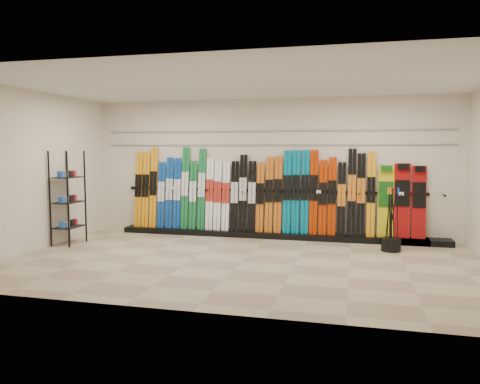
# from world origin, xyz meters

# --- Properties ---
(floor) EXTENTS (8.00, 8.00, 0.00)m
(floor) POSITION_xyz_m (0.00, 0.00, 0.00)
(floor) COLOR tan
(floor) RESTS_ON ground
(back_wall) EXTENTS (8.00, 0.00, 8.00)m
(back_wall) POSITION_xyz_m (0.00, 2.50, 1.50)
(back_wall) COLOR beige
(back_wall) RESTS_ON floor
(left_wall) EXTENTS (0.00, 5.00, 5.00)m
(left_wall) POSITION_xyz_m (-4.00, 0.00, 1.50)
(left_wall) COLOR beige
(left_wall) RESTS_ON floor
(ceiling) EXTENTS (8.00, 8.00, 0.00)m
(ceiling) POSITION_xyz_m (0.00, 0.00, 3.00)
(ceiling) COLOR silver
(ceiling) RESTS_ON back_wall
(ski_rack_base) EXTENTS (8.00, 0.40, 0.12)m
(ski_rack_base) POSITION_xyz_m (0.22, 2.28, 0.06)
(ski_rack_base) COLOR black
(ski_rack_base) RESTS_ON floor
(skis) EXTENTS (5.37, 0.23, 1.83)m
(skis) POSITION_xyz_m (-0.44, 2.33, 0.95)
(skis) COLOR orange
(skis) RESTS_ON ski_rack_base
(snowboards) EXTENTS (0.94, 0.23, 1.51)m
(snowboards) POSITION_xyz_m (2.75, 2.35, 0.86)
(snowboards) COLOR gold
(snowboards) RESTS_ON ski_rack_base
(accessory_rack) EXTENTS (0.40, 0.60, 1.88)m
(accessory_rack) POSITION_xyz_m (-3.75, 0.63, 0.94)
(accessory_rack) COLOR black
(accessory_rack) RESTS_ON floor
(pole_bin) EXTENTS (0.36, 0.36, 0.25)m
(pole_bin) POSITION_xyz_m (2.52, 1.50, 0.12)
(pole_bin) COLOR black
(pole_bin) RESTS_ON floor
(ski_poles) EXTENTS (0.25, 0.24, 1.18)m
(ski_poles) POSITION_xyz_m (2.51, 1.52, 0.61)
(ski_poles) COLOR black
(ski_poles) RESTS_ON pole_bin
(slatwall_rail_0) EXTENTS (7.60, 0.02, 0.03)m
(slatwall_rail_0) POSITION_xyz_m (0.00, 2.48, 2.00)
(slatwall_rail_0) COLOR gray
(slatwall_rail_0) RESTS_ON back_wall
(slatwall_rail_1) EXTENTS (7.60, 0.02, 0.03)m
(slatwall_rail_1) POSITION_xyz_m (0.00, 2.48, 2.30)
(slatwall_rail_1) COLOR gray
(slatwall_rail_1) RESTS_ON back_wall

